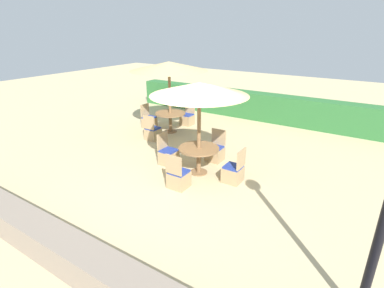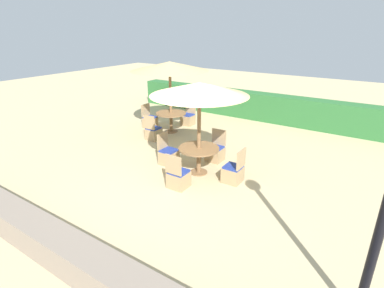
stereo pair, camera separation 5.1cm
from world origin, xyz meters
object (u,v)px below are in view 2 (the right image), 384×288
object	(u,v)px
patio_chair_center_east	(233,173)
patio_chair_back_left_west	(150,121)
patio_chair_center_north	(215,152)
patio_chair_center_west	(168,155)
patio_chair_center_south	(178,178)
round_table_center	(199,153)
patio_chair_back_left_south	(153,133)
round_table_back_left	(171,117)
patio_chair_back_left_north	(188,118)
parasol_center	(199,89)
parasol_back_left	(170,66)

from	to	relation	value
patio_chair_center_east	patio_chair_back_left_west	distance (m)	5.27
patio_chair_center_east	patio_chair_center_north	xyz separation A→B (m)	(-1.04, 0.92, 0.00)
patio_chair_center_west	patio_chair_center_south	xyz separation A→B (m)	(1.05, -0.97, 0.00)
round_table_center	patio_chair_center_south	xyz separation A→B (m)	(0.00, -0.96, -0.33)
patio_chair_back_left_south	patio_chair_center_east	bearing A→B (deg)	-18.67
patio_chair_back_left_west	patio_chair_center_north	bearing A→B (deg)	70.27
patio_chair_center_east	round_table_back_left	xyz separation A→B (m)	(-3.75, 2.31, 0.34)
patio_chair_center_south	patio_chair_back_left_south	size ratio (longest dim) A/B	1.00
patio_chair_center_west	patio_chair_center_south	size ratio (longest dim) A/B	1.00
patio_chair_center_south	patio_chair_back_left_north	distance (m)	5.16
parasol_center	patio_chair_center_south	bearing A→B (deg)	-89.97
patio_chair_center_west	parasol_back_left	world-z (taller)	parasol_back_left
patio_chair_back_left_west	parasol_back_left	bearing A→B (deg)	93.36
round_table_center	patio_chair_back_left_north	xyz separation A→B (m)	(-2.68, 3.46, -0.33)
patio_chair_back_left_south	patio_chair_back_left_north	bearing A→B (deg)	88.52
patio_chair_center_east	patio_chair_center_north	size ratio (longest dim) A/B	1.00
round_table_back_left	patio_chair_back_left_south	bearing A→B (deg)	-90.47
round_table_back_left	patio_chair_center_south	bearing A→B (deg)	-50.65
patio_chair_center_south	parasol_back_left	world-z (taller)	parasol_back_left
patio_chair_center_west	patio_chair_back_left_north	distance (m)	3.81
patio_chair_center_south	patio_chair_back_left_south	distance (m)	3.56
patio_chair_back_left_north	parasol_back_left	bearing A→B (deg)	87.54
round_table_center	patio_chair_back_left_west	size ratio (longest dim) A/B	1.18
patio_chair_center_north	round_table_center	bearing A→B (deg)	91.09
parasol_center	patio_chair_center_north	xyz separation A→B (m)	(-0.02, 0.97, -2.05)
round_table_center	patio_chair_back_left_west	bearing A→B (deg)	148.38
round_table_center	patio_chair_back_left_south	size ratio (longest dim) A/B	1.18
parasol_center	patio_chair_back_left_north	size ratio (longest dim) A/B	2.70
patio_chair_center_west	patio_chair_center_south	bearing A→B (deg)	47.47
patio_chair_center_west	patio_chair_center_east	xyz separation A→B (m)	(2.08, 0.05, 0.00)
parasol_center	parasol_back_left	distance (m)	3.61
round_table_center	patio_chair_back_left_north	world-z (taller)	patio_chair_back_left_north
round_table_center	round_table_back_left	world-z (taller)	round_table_back_left
parasol_back_left	round_table_back_left	size ratio (longest dim) A/B	2.48
patio_chair_center_south	round_table_back_left	bearing A→B (deg)	129.35
patio_chair_back_left_south	parasol_back_left	bearing A→B (deg)	89.53
patio_chair_center_west	parasol_center	bearing A→B (deg)	89.61
patio_chair_center_north	round_table_back_left	size ratio (longest dim) A/B	0.82
round_table_back_left	patio_chair_center_east	bearing A→B (deg)	-31.68
patio_chair_center_west	round_table_back_left	distance (m)	2.91
parasol_back_left	patio_chair_back_left_north	size ratio (longest dim) A/B	3.02
round_table_center	patio_chair_center_east	distance (m)	1.08
patio_chair_center_east	patio_chair_back_left_west	bearing A→B (deg)	64.70
parasol_back_left	round_table_back_left	xyz separation A→B (m)	(0.00, -0.00, -1.85)
parasol_back_left	patio_chair_back_left_west	world-z (taller)	parasol_back_left
patio_chair_center_east	patio_chair_center_south	size ratio (longest dim) A/B	1.00
patio_chair_center_east	patio_chair_back_left_north	world-z (taller)	same
patio_chair_center_north	parasol_back_left	world-z (taller)	parasol_back_left
patio_chair_center_north	round_table_back_left	bearing A→B (deg)	-27.28
parasol_center	patio_chair_back_left_south	distance (m)	3.66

